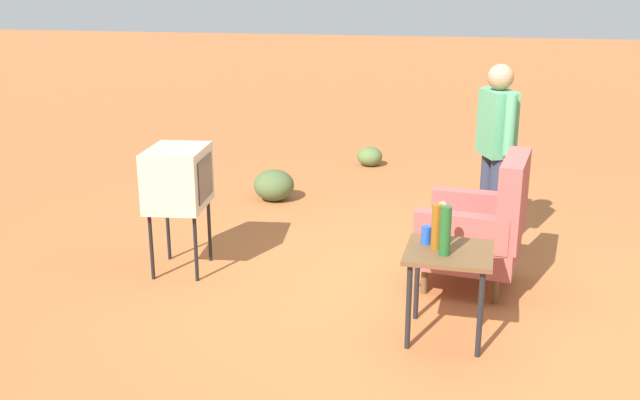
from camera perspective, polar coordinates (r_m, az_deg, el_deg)
name	(u,v)px	position (r m, az deg, el deg)	size (l,w,h in m)	color
ground_plane	(444,291)	(5.62, 9.88, -7.18)	(60.00, 60.00, 0.00)	#AD6033
armchair	(481,226)	(5.58, 12.79, -2.07)	(0.85, 0.86, 1.06)	brown
side_table	(449,263)	(4.73, 10.25, -4.99)	(0.56, 0.56, 0.62)	black
tv_on_stand	(178,178)	(5.81, -11.28, 1.70)	(0.66, 0.53, 1.03)	black
person_standing	(496,146)	(6.32, 13.87, 4.19)	(0.53, 0.35, 1.64)	#2D3347
bottle_tall_amber	(437,227)	(4.66, 9.32, -2.13)	(0.07, 0.07, 0.30)	brown
soda_can_blue	(426,235)	(4.77, 8.49, -2.79)	(0.07, 0.07, 0.12)	blue
bottle_wine_green	(445,231)	(4.56, 9.99, -2.46)	(0.07, 0.07, 0.32)	#1E5623
flower_vase	(441,219)	(4.83, 9.63, -1.51)	(0.15, 0.10, 0.27)	silver
shrub_near	(370,156)	(9.36, 4.00, 3.50)	(0.33, 0.33, 0.25)	#516B38
shrub_mid	(274,185)	(7.81, -3.70, 1.19)	(0.44, 0.44, 0.34)	#475B33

